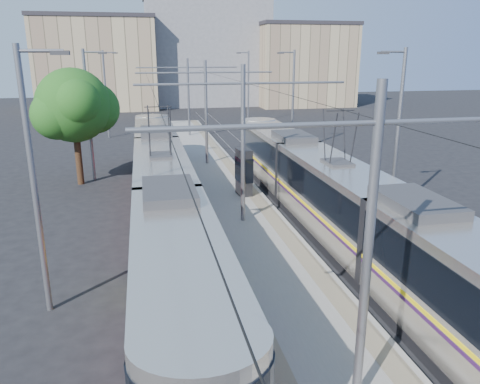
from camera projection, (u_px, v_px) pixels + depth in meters
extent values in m
plane|color=black|center=(298.00, 317.00, 14.30)|extent=(160.00, 160.00, 0.00)
cube|color=gray|center=(214.00, 175.00, 30.21)|extent=(4.00, 50.00, 0.30)
cube|color=gray|center=(191.00, 174.00, 29.88)|extent=(0.70, 50.00, 0.01)
cube|color=gray|center=(236.00, 172.00, 30.45)|extent=(0.70, 50.00, 0.01)
cube|color=gray|center=(146.00, 181.00, 29.40)|extent=(0.07, 70.00, 0.03)
cube|color=gray|center=(169.00, 180.00, 29.68)|extent=(0.07, 70.00, 0.03)
cube|color=gray|center=(257.00, 175.00, 30.81)|extent=(0.07, 70.00, 0.03)
cube|color=gray|center=(278.00, 174.00, 31.09)|extent=(0.07, 70.00, 0.03)
cube|color=black|center=(164.00, 221.00, 21.84)|extent=(2.30, 30.16, 0.40)
cube|color=beige|center=(162.00, 187.00, 21.37)|extent=(2.40, 28.56, 2.90)
cube|color=black|center=(162.00, 177.00, 21.22)|extent=(2.43, 28.56, 1.30)
cube|color=yellow|center=(163.00, 196.00, 21.48)|extent=(2.43, 28.56, 0.12)
cube|color=#BA0A21|center=(163.00, 206.00, 21.62)|extent=(2.42, 28.56, 1.10)
cube|color=#2D2D30|center=(161.00, 153.00, 20.91)|extent=(1.68, 3.00, 0.30)
cube|color=black|center=(333.00, 232.00, 20.49)|extent=(2.30, 29.06, 0.40)
cube|color=beige|center=(335.00, 196.00, 20.01)|extent=(2.40, 27.46, 2.90)
cube|color=black|center=(336.00, 185.00, 19.87)|extent=(2.43, 27.46, 1.30)
cube|color=yellow|center=(335.00, 205.00, 20.13)|extent=(2.43, 27.46, 0.12)
cube|color=#301240|center=(335.00, 209.00, 20.17)|extent=(2.43, 27.46, 0.10)
cube|color=#2D2D30|center=(338.00, 160.00, 19.56)|extent=(1.68, 3.00, 0.30)
cylinder|color=slate|center=(368.00, 256.00, 9.47)|extent=(0.20, 0.20, 7.00)
cylinder|color=slate|center=(379.00, 123.00, 8.70)|extent=(9.20, 0.10, 0.10)
cylinder|color=slate|center=(243.00, 146.00, 20.72)|extent=(0.20, 0.20, 7.00)
cylinder|color=slate|center=(243.00, 83.00, 19.95)|extent=(9.20, 0.10, 0.10)
cylinder|color=slate|center=(206.00, 113.00, 31.98)|extent=(0.20, 0.20, 7.00)
cylinder|color=slate|center=(205.00, 72.00, 31.21)|extent=(9.20, 0.10, 0.10)
cylinder|color=slate|center=(188.00, 97.00, 43.24)|extent=(0.20, 0.20, 7.00)
cylinder|color=slate|center=(188.00, 67.00, 42.47)|extent=(9.20, 0.10, 0.10)
cylinder|color=black|center=(153.00, 91.00, 27.96)|extent=(0.02, 70.00, 0.02)
cylinder|color=black|center=(269.00, 89.00, 29.37)|extent=(0.02, 70.00, 0.02)
cylinder|color=slate|center=(34.00, 187.00, 13.57)|extent=(0.18, 0.18, 8.00)
cube|color=#2D2D30|center=(60.00, 53.00, 12.71)|extent=(0.50, 0.22, 0.12)
cylinder|color=slate|center=(89.00, 117.00, 28.58)|extent=(0.18, 0.18, 8.00)
cube|color=#2D2D30|center=(102.00, 53.00, 27.72)|extent=(0.50, 0.22, 0.12)
cylinder|color=slate|center=(106.00, 95.00, 43.59)|extent=(0.18, 0.18, 8.00)
cube|color=#2D2D30|center=(115.00, 53.00, 42.74)|extent=(0.50, 0.22, 0.12)
cylinder|color=slate|center=(398.00, 135.00, 22.14)|extent=(0.18, 0.18, 8.00)
cube|color=#2D2D30|center=(383.00, 53.00, 20.85)|extent=(0.50, 0.22, 0.12)
cylinder|color=slate|center=(293.00, 102.00, 37.15)|extent=(0.18, 0.18, 8.00)
cube|color=#2D2D30|center=(281.00, 53.00, 35.86)|extent=(0.50, 0.22, 0.12)
cylinder|color=slate|center=(248.00, 88.00, 52.16)|extent=(0.18, 0.18, 8.00)
cube|color=#2D2D30|center=(239.00, 53.00, 50.87)|extent=(0.50, 0.22, 0.12)
cube|color=black|center=(244.00, 172.00, 25.28)|extent=(0.75, 1.15, 2.52)
cube|color=black|center=(244.00, 169.00, 25.23)|extent=(0.80, 1.20, 1.32)
cylinder|color=#382314|center=(79.00, 161.00, 28.42)|extent=(0.40, 0.40, 2.89)
sphere|color=#194814|center=(73.00, 105.00, 27.46)|extent=(4.34, 4.34, 4.34)
sphere|color=#194814|center=(94.00, 108.00, 28.43)|extent=(3.07, 3.07, 3.07)
cube|color=tan|center=(98.00, 65.00, 66.88)|extent=(16.00, 12.00, 12.28)
cube|color=#262328|center=(94.00, 17.00, 65.06)|extent=(16.32, 12.24, 0.50)
cube|color=gray|center=(205.00, 52.00, 73.28)|extent=(18.00, 14.00, 15.70)
cube|color=tan|center=(302.00, 66.00, 70.99)|extent=(14.00, 10.00, 11.59)
cube|color=#262328|center=(304.00, 24.00, 69.26)|extent=(14.28, 10.20, 0.50)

